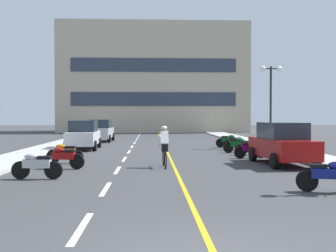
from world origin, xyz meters
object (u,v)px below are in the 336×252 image
cyclist_rider (164,146)px  motorcycle_6 (250,146)px  motorcycle_1 (329,175)px  motorcycle_9 (229,141)px  parked_car_mid (83,135)px  parked_car_near (282,143)px  motorcycle_5 (251,149)px  motorcycle_3 (63,157)px  motorcycle_7 (238,144)px  motorcycle_8 (237,142)px  motorcycle_4 (65,153)px  motorcycle_2 (37,165)px  street_lamp_mid (271,88)px  parked_car_far (101,131)px

cyclist_rider → motorcycle_6: bearing=45.4°
motorcycle_1 → motorcycle_6: (0.44, 10.45, 0.00)m
motorcycle_9 → parked_car_mid: bearing=-173.9°
parked_car_near → motorcycle_5: parked_car_near is taller
motorcycle_3 → motorcycle_7: same height
motorcycle_1 → motorcycle_8: same height
motorcycle_3 → motorcycle_8: same height
parked_car_mid → motorcycle_4: parked_car_mid is taller
motorcycle_6 → motorcycle_8: bearing=90.0°
motorcycle_2 → motorcycle_6: 11.96m
street_lamp_mid → motorcycle_5: size_ratio=3.14×
parked_car_near → motorcycle_8: parked_car_near is taller
motorcycle_9 → motorcycle_4: bearing=-136.3°
motorcycle_1 → street_lamp_mid: bearing=78.8°
motorcycle_5 → motorcycle_8: size_ratio=1.00×
motorcycle_4 → cyclist_rider: bearing=-19.1°
parked_car_mid → motorcycle_5: size_ratio=2.51×
motorcycle_5 → motorcycle_9: bearing=88.0°
parked_car_near → parked_car_far: (-9.81, 16.30, 0.00)m
motorcycle_1 → motorcycle_9: size_ratio=1.00×
motorcycle_2 → motorcycle_5: same height
motorcycle_8 → motorcycle_1: bearing=-91.8°
motorcycle_8 → motorcycle_9: (-0.11, 2.01, 0.00)m
motorcycle_1 → motorcycle_6: 10.46m
parked_car_mid → motorcycle_3: parked_car_mid is taller
motorcycle_7 → parked_car_mid: bearing=163.4°
motorcycle_1 → cyclist_rider: size_ratio=0.94×
street_lamp_mid → motorcycle_8: bearing=-145.8°
parked_car_far → cyclist_rider: size_ratio=2.39×
parked_car_far → parked_car_near: bearing=-58.9°
parked_car_near → motorcycle_3: bearing=-173.5°
parked_car_mid → motorcycle_3: size_ratio=2.51×
parked_car_mid → parked_car_far: same height
motorcycle_6 → motorcycle_9: bearing=91.2°
motorcycle_2 → motorcycle_3: 2.59m
parked_car_near → motorcycle_7: (-0.69, 5.70, -0.44)m
street_lamp_mid → motorcycle_6: (-2.65, -5.10, -3.51)m
motorcycle_7 → motorcycle_8: bearing=79.1°
parked_car_mid → motorcycle_4: size_ratio=2.51×
motorcycle_4 → motorcycle_9: (9.02, 8.61, 0.00)m
motorcycle_6 → motorcycle_9: same height
parked_car_mid → motorcycle_9: 9.52m
motorcycle_1 → cyclist_rider: bearing=127.4°
street_lamp_mid → motorcycle_7: size_ratio=3.15×
cyclist_rider → motorcycle_8: bearing=59.7°
parked_car_mid → motorcycle_3: 9.54m
street_lamp_mid → parked_car_mid: street_lamp_mid is taller
street_lamp_mid → motorcycle_1: street_lamp_mid is taller
street_lamp_mid → motorcycle_3: (-11.43, -10.29, -3.51)m
street_lamp_mid → motorcycle_6: bearing=-117.5°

